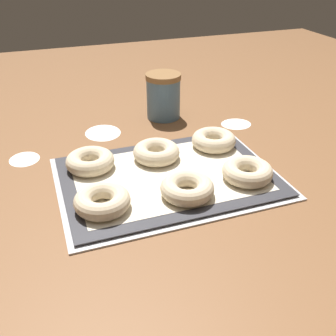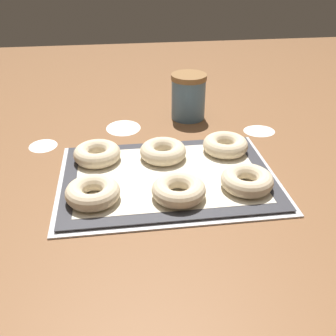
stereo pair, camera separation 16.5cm
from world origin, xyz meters
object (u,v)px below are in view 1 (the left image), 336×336
at_px(bagel_front_center, 187,188).
at_px(bagel_back_left, 90,161).
at_px(bagel_front_right, 247,172).
at_px(baking_tray, 168,177).
at_px(bagel_back_center, 156,152).
at_px(bagel_front_left, 102,201).
at_px(bagel_back_right, 214,140).
at_px(flour_canister, 163,96).

distance_m(bagel_front_center, bagel_back_left, 0.26).
bearing_deg(bagel_front_right, bagel_front_center, -173.73).
height_order(baking_tray, bagel_front_right, bagel_front_right).
height_order(bagel_front_center, bagel_back_center, same).
distance_m(bagel_front_center, bagel_back_center, 0.18).
distance_m(baking_tray, bagel_front_left, 0.19).
height_order(bagel_back_center, bagel_back_right, same).
bearing_deg(bagel_back_right, bagel_back_left, -179.45).
bearing_deg(bagel_back_left, bagel_back_right, 0.55).
xyz_separation_m(bagel_front_center, flour_canister, (0.10, 0.45, 0.04)).
height_order(bagel_front_left, bagel_back_center, same).
bearing_deg(flour_canister, bagel_front_right, -82.74).
relative_size(baking_tray, flour_canister, 3.67).
distance_m(bagel_front_left, flour_canister, 0.52).
distance_m(baking_tray, bagel_front_center, 0.10).
bearing_deg(flour_canister, baking_tray, -107.45).
height_order(bagel_front_center, bagel_front_right, same).
relative_size(bagel_back_center, bagel_back_right, 1.00).
xyz_separation_m(baking_tray, flour_canister, (0.11, 0.36, 0.07)).
relative_size(bagel_front_center, bagel_front_right, 1.00).
height_order(bagel_front_right, bagel_back_right, same).
bearing_deg(baking_tray, bagel_front_left, -155.28).
bearing_deg(bagel_back_center, bagel_front_right, -43.69).
height_order(baking_tray, flour_canister, flour_canister).
height_order(bagel_front_left, bagel_back_right, same).
relative_size(bagel_back_right, flour_canister, 0.84).
xyz_separation_m(baking_tray, bagel_front_left, (-0.17, -0.08, 0.03)).
bearing_deg(bagel_front_right, bagel_front_left, -179.62).
bearing_deg(bagel_front_center, bagel_front_left, 175.31).
distance_m(bagel_back_left, bagel_back_center, 0.17).
height_order(bagel_front_left, bagel_back_left, same).
bearing_deg(bagel_front_center, bagel_back_right, 51.22).
relative_size(bagel_front_left, bagel_front_right, 1.00).
xyz_separation_m(baking_tray, bagel_back_center, (-0.00, 0.08, 0.03)).
distance_m(bagel_back_center, bagel_back_right, 0.17).
bearing_deg(bagel_back_center, bagel_back_left, 176.60).
bearing_deg(bagel_front_left, bagel_front_center, -4.69).
relative_size(bagel_back_left, bagel_back_center, 1.00).
distance_m(bagel_front_left, bagel_back_left, 0.17).
relative_size(bagel_front_right, bagel_back_center, 1.00).
bearing_deg(bagel_front_left, flour_canister, 56.90).
height_order(bagel_back_left, flour_canister, flour_canister).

